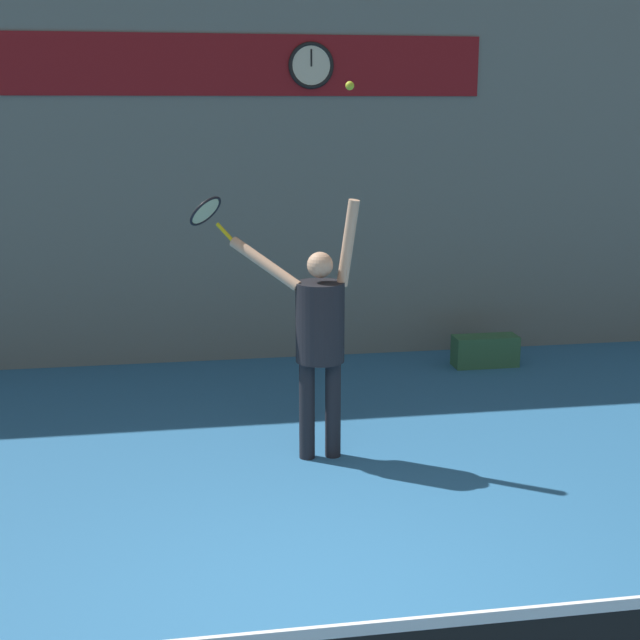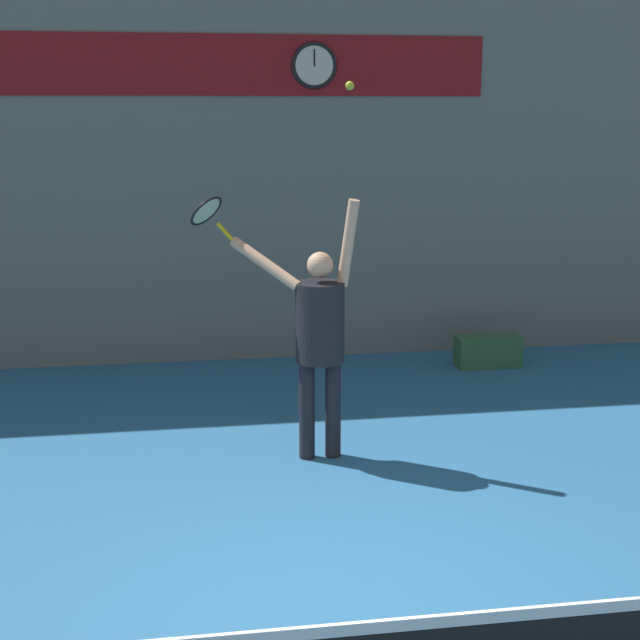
{
  "view_description": "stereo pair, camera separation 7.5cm",
  "coord_description": "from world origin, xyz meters",
  "px_view_note": "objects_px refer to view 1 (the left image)",
  "views": [
    {
      "loc": [
        -0.78,
        -4.29,
        2.86
      ],
      "look_at": [
        0.35,
        2.58,
        1.18
      ],
      "focal_mm": 50.0,
      "sensor_mm": 36.0,
      "label": 1
    },
    {
      "loc": [
        -0.71,
        -4.3,
        2.86
      ],
      "look_at": [
        0.35,
        2.58,
        1.18
      ],
      "focal_mm": 50.0,
      "sensor_mm": 36.0,
      "label": 2
    }
  ],
  "objects_px": {
    "tennis_racket": "(207,213)",
    "tennis_ball": "(350,86)",
    "tennis_player": "(319,330)",
    "equipment_bag": "(485,351)",
    "scoreboard_clock": "(311,65)"
  },
  "relations": [
    {
      "from": "scoreboard_clock",
      "to": "tennis_racket",
      "type": "relative_size",
      "value": 1.18
    },
    {
      "from": "tennis_racket",
      "to": "equipment_bag",
      "type": "relative_size",
      "value": 0.58
    },
    {
      "from": "tennis_racket",
      "to": "equipment_bag",
      "type": "height_order",
      "value": "tennis_racket"
    },
    {
      "from": "scoreboard_clock",
      "to": "tennis_ball",
      "type": "distance_m",
      "value": 3.09
    },
    {
      "from": "scoreboard_clock",
      "to": "equipment_bag",
      "type": "xyz_separation_m",
      "value": [
        1.87,
        -0.69,
        -3.11
      ]
    },
    {
      "from": "tennis_ball",
      "to": "equipment_bag",
      "type": "relative_size",
      "value": 0.09
    },
    {
      "from": "tennis_racket",
      "to": "equipment_bag",
      "type": "distance_m",
      "value": 4.03
    },
    {
      "from": "tennis_player",
      "to": "tennis_racket",
      "type": "relative_size",
      "value": 5.09
    },
    {
      "from": "scoreboard_clock",
      "to": "tennis_racket",
      "type": "xyz_separation_m",
      "value": [
        -1.26,
        -2.47,
        -1.29
      ]
    },
    {
      "from": "tennis_racket",
      "to": "tennis_ball",
      "type": "bearing_deg",
      "value": -29.17
    },
    {
      "from": "tennis_player",
      "to": "tennis_ball",
      "type": "distance_m",
      "value": 1.93
    },
    {
      "from": "tennis_racket",
      "to": "tennis_ball",
      "type": "relative_size",
      "value": 6.31
    },
    {
      "from": "tennis_player",
      "to": "tennis_racket",
      "type": "xyz_separation_m",
      "value": [
        -0.85,
        0.55,
        0.9
      ]
    },
    {
      "from": "tennis_racket",
      "to": "tennis_ball",
      "type": "xyz_separation_m",
      "value": [
        1.08,
        -0.6,
        1.01
      ]
    },
    {
      "from": "equipment_bag",
      "to": "tennis_racket",
      "type": "bearing_deg",
      "value": -150.35
    }
  ]
}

